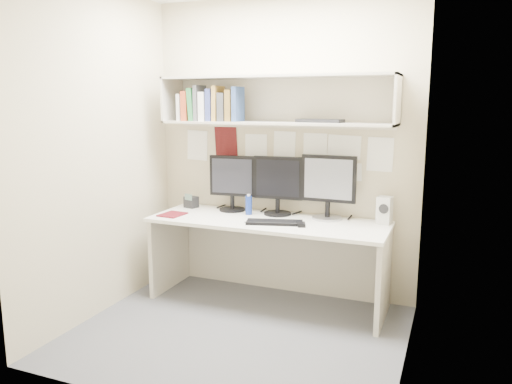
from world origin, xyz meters
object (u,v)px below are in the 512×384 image
at_px(desk, 268,261).
at_px(monitor_center, 278,184).
at_px(monitor_left, 233,181).
at_px(desk_phone, 191,202).
at_px(keyboard, 274,222).
at_px(speaker, 384,210).
at_px(maroon_notebook, 172,214).
at_px(monitor_right, 328,185).

xyz_separation_m(desk, monitor_center, (0.01, 0.22, 0.64)).
bearing_deg(desk, monitor_left, 152.92).
xyz_separation_m(monitor_center, desk_phone, (-0.85, -0.04, -0.22)).
bearing_deg(desk, keyboard, -50.10).
height_order(desk, keyboard, keyboard).
height_order(monitor_left, desk_phone, monitor_left).
relative_size(monitor_center, desk_phone, 3.73).
distance_m(monitor_center, speaker, 0.93).
bearing_deg(maroon_notebook, desk, 15.52).
bearing_deg(maroon_notebook, keyboard, 7.48).
bearing_deg(speaker, desk_phone, -171.29).
xyz_separation_m(desk, desk_phone, (-0.84, 0.18, 0.42)).
relative_size(speaker, maroon_notebook, 1.00).
height_order(monitor_left, maroon_notebook, monitor_left).
xyz_separation_m(keyboard, maroon_notebook, (-0.93, -0.04, -0.00)).
relative_size(monitor_left, monitor_center, 0.98).
bearing_deg(monitor_left, desk_phone, 179.27).
distance_m(desk, desk_phone, 0.96).
height_order(monitor_right, desk_phone, monitor_right).
distance_m(keyboard, desk_phone, 0.98).
height_order(desk, desk_phone, desk_phone).
height_order(speaker, maroon_notebook, speaker).
relative_size(monitor_right, maroon_notebook, 2.41).
relative_size(desk, speaker, 8.96).
relative_size(keyboard, maroon_notebook, 2.03).
distance_m(monitor_center, monitor_right, 0.45).
bearing_deg(maroon_notebook, speaker, 17.10).
xyz_separation_m(keyboard, desk_phone, (-0.94, 0.30, 0.04)).
xyz_separation_m(speaker, desk_phone, (-1.76, -0.04, -0.06)).
relative_size(monitor_left, monitor_right, 0.93).
xyz_separation_m(monitor_center, keyboard, (0.09, -0.33, -0.26)).
bearing_deg(desk_phone, monitor_right, 17.60).
distance_m(speaker, desk_phone, 1.76).
xyz_separation_m(monitor_left, keyboard, (0.52, -0.33, -0.26)).
bearing_deg(desk_phone, speaker, 17.35).
bearing_deg(monitor_left, keyboard, -38.17).
bearing_deg(desk, desk_phone, 167.69).
height_order(desk, monitor_left, monitor_left).
bearing_deg(keyboard, maroon_notebook, 167.52).
height_order(desk, maroon_notebook, maroon_notebook).
relative_size(monitor_center, monitor_right, 0.95).
height_order(keyboard, desk_phone, desk_phone).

